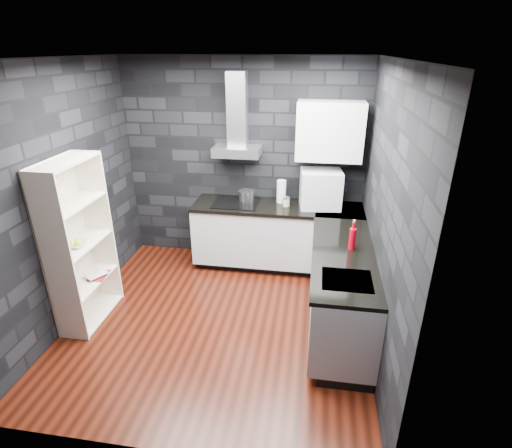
% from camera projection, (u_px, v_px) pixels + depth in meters
% --- Properties ---
extents(ground, '(3.20, 3.20, 0.00)m').
position_uv_depth(ground, '(219.00, 320.00, 4.44)').
color(ground, '#3B1209').
extents(ceiling, '(3.20, 3.20, 0.00)m').
position_uv_depth(ceiling, '(206.00, 58.00, 3.34)').
color(ceiling, silver).
extents(wall_back, '(3.20, 0.05, 2.70)m').
position_uv_depth(wall_back, '(244.00, 163.00, 5.35)').
color(wall_back, black).
rests_on(wall_back, ground).
extents(wall_front, '(3.20, 0.05, 2.70)m').
position_uv_depth(wall_front, '(146.00, 305.00, 2.42)').
color(wall_front, black).
rests_on(wall_front, ground).
extents(wall_left, '(0.05, 3.20, 2.70)m').
position_uv_depth(wall_left, '(61.00, 199.00, 4.12)').
color(wall_left, black).
rests_on(wall_left, ground).
extents(wall_right, '(0.05, 3.20, 2.70)m').
position_uv_depth(wall_right, '(386.00, 218.00, 3.66)').
color(wall_right, black).
rests_on(wall_right, ground).
extents(toekick_back, '(2.18, 0.50, 0.10)m').
position_uv_depth(toekick_back, '(277.00, 261.00, 5.56)').
color(toekick_back, black).
rests_on(toekick_back, ground).
extents(toekick_right, '(0.50, 1.78, 0.10)m').
position_uv_depth(toekick_right, '(341.00, 323.00, 4.32)').
color(toekick_right, black).
rests_on(toekick_right, ground).
extents(counter_back_cab, '(2.20, 0.60, 0.76)m').
position_uv_depth(counter_back_cab, '(277.00, 235.00, 5.35)').
color(counter_back_cab, '#BABBBF').
rests_on(counter_back_cab, ground).
extents(counter_right_cab, '(0.60, 1.80, 0.76)m').
position_uv_depth(counter_right_cab, '(341.00, 289.00, 4.15)').
color(counter_right_cab, '#BABBBF').
rests_on(counter_right_cab, ground).
extents(counter_back_top, '(2.20, 0.62, 0.04)m').
position_uv_depth(counter_back_top, '(277.00, 207.00, 5.17)').
color(counter_back_top, black).
rests_on(counter_back_top, counter_back_cab).
extents(counter_right_top, '(0.62, 1.80, 0.04)m').
position_uv_depth(counter_right_top, '(343.00, 255.00, 3.99)').
color(counter_right_top, black).
rests_on(counter_right_top, counter_right_cab).
extents(counter_corner_top, '(0.62, 0.62, 0.04)m').
position_uv_depth(counter_corner_top, '(340.00, 210.00, 5.07)').
color(counter_corner_top, black).
rests_on(counter_corner_top, counter_right_cab).
extents(hood_body, '(0.60, 0.34, 0.12)m').
position_uv_depth(hood_body, '(237.00, 151.00, 5.10)').
color(hood_body, '#B7B7BD').
rests_on(hood_body, wall_back).
extents(hood_chimney, '(0.24, 0.20, 0.90)m').
position_uv_depth(hood_chimney, '(237.00, 109.00, 4.96)').
color(hood_chimney, '#B7B7BD').
rests_on(hood_chimney, hood_body).
extents(upper_cabinet, '(0.80, 0.35, 0.70)m').
position_uv_depth(upper_cabinet, '(330.00, 131.00, 4.81)').
color(upper_cabinet, silver).
rests_on(upper_cabinet, wall_back).
extents(cooktop, '(0.58, 0.50, 0.01)m').
position_uv_depth(cooktop, '(236.00, 203.00, 5.25)').
color(cooktop, black).
rests_on(cooktop, counter_back_top).
extents(sink_rim, '(0.44, 0.40, 0.01)m').
position_uv_depth(sink_rim, '(347.00, 280.00, 3.53)').
color(sink_rim, '#B7B7BD').
rests_on(sink_rim, counter_right_top).
extents(pot, '(0.24, 0.24, 0.12)m').
position_uv_depth(pot, '(247.00, 196.00, 5.28)').
color(pot, silver).
rests_on(pot, cooktop).
extents(glass_vase, '(0.14, 0.14, 0.30)m').
position_uv_depth(glass_vase, '(281.00, 191.00, 5.22)').
color(glass_vase, silver).
rests_on(glass_vase, counter_back_top).
extents(storage_jar, '(0.10, 0.10, 0.10)m').
position_uv_depth(storage_jar, '(286.00, 202.00, 5.13)').
color(storage_jar, tan).
rests_on(storage_jar, counter_back_top).
extents(utensil_crock, '(0.14, 0.14, 0.14)m').
position_uv_depth(utensil_crock, '(307.00, 203.00, 5.05)').
color(utensil_crock, silver).
rests_on(utensil_crock, counter_back_top).
extents(appliance_garage, '(0.54, 0.45, 0.50)m').
position_uv_depth(appliance_garage, '(320.00, 190.00, 5.05)').
color(appliance_garage, silver).
rests_on(appliance_garage, counter_back_top).
extents(red_bottle, '(0.08, 0.08, 0.23)m').
position_uv_depth(red_bottle, '(352.00, 239.00, 4.02)').
color(red_bottle, '#A5000F').
rests_on(red_bottle, counter_right_top).
extents(bookshelf, '(0.54, 0.86, 1.80)m').
position_uv_depth(bookshelf, '(80.00, 245.00, 4.15)').
color(bookshelf, beige).
rests_on(bookshelf, ground).
extents(fruit_bowl, '(0.24, 0.24, 0.05)m').
position_uv_depth(fruit_bowl, '(76.00, 244.00, 4.08)').
color(fruit_bowl, silver).
rests_on(fruit_bowl, bookshelf).
extents(book_red, '(0.18, 0.04, 0.25)m').
position_uv_depth(book_red, '(89.00, 267.00, 4.38)').
color(book_red, maroon).
rests_on(book_red, bookshelf).
extents(book_second, '(0.14, 0.10, 0.22)m').
position_uv_depth(book_second, '(91.00, 264.00, 4.39)').
color(book_second, '#B2B2B2').
rests_on(book_second, bookshelf).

